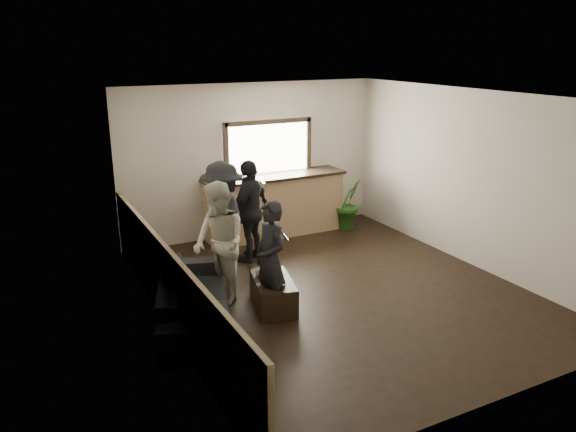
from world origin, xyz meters
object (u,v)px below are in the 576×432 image
cup_b (280,279)px  person_b (219,243)px  coffee_table (273,293)px  cup_a (259,272)px  sofa (194,298)px  bar_counter (275,201)px  person_c (223,220)px  potted_plant (349,203)px  person_d (251,211)px  person_a (270,259)px

cup_b → person_b: size_ratio=0.06×
coffee_table → cup_a: bearing=115.2°
coffee_table → cup_b: 0.27m
sofa → coffee_table: bearing=-77.1°
bar_counter → person_b: (-1.92, -2.23, 0.21)m
sofa → person_c: 1.67m
potted_plant → person_d: 2.47m
bar_counter → coffee_table: (-1.36, -2.74, -0.44)m
bar_counter → potted_plant: size_ratio=2.68×
sofa → person_b: size_ratio=1.32×
bar_counter → coffee_table: size_ratio=3.01×
person_a → person_d: person_d is taller
bar_counter → potted_plant: bar_counter is taller
person_a → person_c: size_ratio=0.86×
person_a → cup_a: bearing=173.2°
potted_plant → person_c: person_c is taller
cup_a → person_c: (-0.08, 1.14, 0.45)m
person_b → person_a: bearing=27.0°
person_a → bar_counter: bearing=146.6°
cup_b → person_d: bearing=78.0°
cup_a → cup_b: bearing=-66.8°
person_a → person_c: bearing=176.6°
coffee_table → potted_plant: bearing=40.9°
person_c → person_d: person_c is taller
person_b → person_c: bearing=147.6°
sofa → person_b: (0.53, 0.43, 0.52)m
cup_b → person_a: person_a is taller
person_a → sofa: bearing=-109.4°
cup_a → person_c: 1.23m
cup_b → person_b: 0.97m
cup_b → potted_plant: bearing=42.7°
coffee_table → cup_a: (-0.10, 0.22, 0.25)m
cup_b → potted_plant: size_ratio=0.09×
person_b → cup_a: bearing=49.8°
cup_b → person_a: 0.36m
bar_counter → person_a: bearing=-116.8°
coffee_table → person_c: person_c is taller
cup_b → person_d: size_ratio=0.06×
bar_counter → coffee_table: bar_counter is taller
coffee_table → potted_plant: 3.71m
person_c → person_d: bearing=125.8°
potted_plant → person_c: bearing=-160.4°
bar_counter → sofa: bar_counter is taller
bar_counter → person_c: bearing=-138.1°
bar_counter → coffee_table: bearing=-116.3°
potted_plant → bar_counter: bearing=167.4°
bar_counter → coffee_table: 3.09m
bar_counter → person_b: 2.95m
bar_counter → cup_b: (-1.31, -2.86, -0.20)m
bar_counter → person_a: 3.24m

